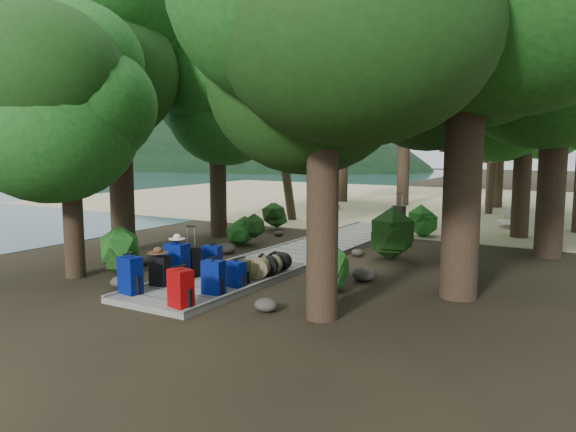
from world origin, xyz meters
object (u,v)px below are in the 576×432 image
Objects in this scene: backpack_right_a at (181,286)px; lone_suitcase_on_sand at (399,215)px; duffel_right_khaki at (261,266)px; kayak at (333,206)px; backpack_left_d at (212,256)px; backpack_right_c at (237,273)px; backpack_left_c at (177,260)px; duffel_right_black at (273,264)px; backpack_left_a at (130,273)px; sun_lounger at (509,219)px; backpack_right_d at (241,270)px; backpack_left_b at (160,269)px; suitcase_on_boardwalk at (191,261)px; backpack_right_b at (213,275)px.

lone_suitcase_on_sand is at bearing 106.58° from backpack_right_a.
kayak is at bearing 90.46° from duffel_right_khaki.
backpack_left_d is 9.86m from lone_suitcase_on_sand.
backpack_left_d is at bearing 152.51° from backpack_right_c.
duffel_right_black is (1.42, 1.50, -0.21)m from backpack_left_c.
backpack_left_c reaches higher than backpack_right_a.
duffel_right_khaki is (1.37, 2.43, -0.17)m from backpack_left_a.
backpack_right_c is at bearing -128.38° from sun_lounger.
backpack_right_c is at bearing 3.26° from backpack_left_c.
backpack_right_d is at bearing -106.32° from duffel_right_black.
duffel_right_black is 11.24m from sun_lounger.
backpack_right_d is 12.28m from sun_lounger.
lone_suitcase_on_sand is 0.23× the size of kayak.
backpack_right_c is 1.08× the size of backpack_right_d.
sun_lounger is at bearing 83.64° from backpack_right_c.
backpack_right_a reaches higher than sun_lounger.
backpack_right_a is at bearing -72.35° from backpack_left_d.
backpack_right_c is at bearing -54.11° from backpack_right_d.
kayak is (-3.18, 15.38, -0.34)m from backpack_left_a.
backpack_left_b reaches higher than kayak.
backpack_left_a reaches higher than backpack_right_d.
backpack_left_d reaches higher than kayak.
duffel_right_khaki is at bearing -10.54° from backpack_left_d.
suitcase_on_boardwalk is (-1.31, -0.73, 0.10)m from duffel_right_khaki.
sun_lounger is at bearing 62.77° from duffel_right_black.
backpack_left_a is 1.32m from backpack_left_c.
sun_lounger is at bearing 79.09° from backpack_left_a.
sun_lounger reaches higher than kayak.
lone_suitcase_on_sand reaches higher than sun_lounger.
backpack_right_a is 2.35m from suitcase_on_boardwalk.
duffel_right_khaki is 13.72m from kayak.
duffel_right_black is 13.38m from kayak.
duffel_right_black is 0.99× the size of lone_suitcase_on_sand.
duffel_right_black is at bearing 44.91° from backpack_left_c.
backpack_left_d is at bearing 79.37° from backpack_left_b.
backpack_right_d is at bearing -37.93° from backpack_left_d.
backpack_right_d is (-0.12, 0.33, -0.02)m from backpack_right_c.
backpack_left_c is at bearing -166.88° from backpack_right_c.
suitcase_on_boardwalk is 12.74m from sun_lounger.
backpack_right_c is 0.89× the size of suitcase_on_boardwalk.
backpack_left_a reaches higher than duffel_right_khaki.
backpack_right_a is 0.24× the size of kayak.
backpack_left_d is at bearing 109.50° from suitcase_on_boardwalk.
backpack_left_b reaches higher than backpack_left_d.
lone_suitcase_on_sand is (0.95, 10.56, -0.07)m from suitcase_on_boardwalk.
lone_suitcase_on_sand is (1.01, 10.94, -0.18)m from backpack_left_c.
lone_suitcase_on_sand is (-0.43, 10.82, -0.04)m from backpack_right_c.
backpack_left_c is 2.08m from duffel_right_black.
backpack_right_b is at bearing -61.25° from backpack_left_d.
backpack_right_c is at bearing 15.57° from backpack_left_b.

